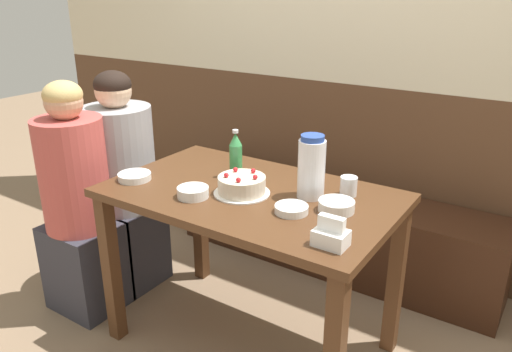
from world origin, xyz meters
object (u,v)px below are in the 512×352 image
object	(u,v)px
birthday_cake	(242,185)
bowl_side_dish	(193,192)
soju_bottle	(236,155)
bowl_sauce_shallow	(135,176)
person_teal_shirt	(123,186)
glass_water_tall	(349,186)
person_pale_blue_shirt	(79,209)
bench_seat	(331,229)
bowl_rice_small	(291,209)
bowl_soup_white	(336,206)
napkin_holder	(331,235)
water_pitcher	(311,167)

from	to	relation	value
birthday_cake	bowl_side_dish	bearing A→B (deg)	-136.55
soju_bottle	bowl_sauce_shallow	bearing A→B (deg)	-140.99
soju_bottle	person_teal_shirt	xyz separation A→B (m)	(-0.70, -0.04, -0.29)
glass_water_tall	person_pale_blue_shirt	size ratio (longest dim) A/B	0.07
bench_seat	glass_water_tall	xyz separation A→B (m)	(0.35, -0.65, 0.56)
birthday_cake	glass_water_tall	xyz separation A→B (m)	(0.37, 0.22, 0.00)
bowl_rice_small	bowl_sauce_shallow	xyz separation A→B (m)	(-0.74, -0.08, 0.00)
bowl_side_dish	glass_water_tall	world-z (taller)	glass_water_tall
bench_seat	bowl_side_dish	bearing A→B (deg)	-98.97
bowl_side_dish	bowl_sauce_shallow	distance (m)	0.34
bowl_soup_white	soju_bottle	bearing A→B (deg)	170.31
bench_seat	napkin_holder	bearing A→B (deg)	-66.08
bench_seat	napkin_holder	distance (m)	1.29
bench_seat	napkin_holder	world-z (taller)	napkin_holder
bowl_side_dish	glass_water_tall	size ratio (longest dim) A/B	1.61
bowl_sauce_shallow	bowl_rice_small	bearing A→B (deg)	6.50
bench_seat	birthday_cake	xyz separation A→B (m)	(-0.02, -0.87, 0.56)
glass_water_tall	bowl_rice_small	bearing A→B (deg)	-112.09
birthday_cake	person_pale_blue_shirt	xyz separation A→B (m)	(-0.84, -0.18, -0.25)
napkin_holder	person_pale_blue_shirt	xyz separation A→B (m)	(-1.33, 0.02, -0.25)
bench_seat	bowl_sauce_shallow	world-z (taller)	bowl_sauce_shallow
water_pitcher	glass_water_tall	bearing A→B (deg)	39.11
bowl_soup_white	bowl_sauce_shallow	xyz separation A→B (m)	(-0.87, -0.19, -0.01)
water_pitcher	bowl_rice_small	size ratio (longest dim) A/B	2.03
water_pitcher	bowl_sauce_shallow	bearing A→B (deg)	-160.63
bowl_rice_small	person_pale_blue_shirt	size ratio (longest dim) A/B	0.11
birthday_cake	water_pitcher	xyz separation A→B (m)	(0.25, 0.13, 0.09)
bench_seat	person_teal_shirt	distance (m)	1.19
glass_water_tall	soju_bottle	bearing A→B (deg)	-171.58
bowl_side_dish	person_teal_shirt	bearing A→B (deg)	160.74
bowl_soup_white	person_teal_shirt	bearing A→B (deg)	177.72
bowl_rice_small	birthday_cake	bearing A→B (deg)	169.91
water_pitcher	glass_water_tall	xyz separation A→B (m)	(0.12, 0.10, -0.09)
bowl_sauce_shallow	person_pale_blue_shirt	world-z (taller)	person_pale_blue_shirt
soju_bottle	glass_water_tall	size ratio (longest dim) A/B	2.71
bowl_soup_white	bowl_rice_small	world-z (taller)	bowl_soup_white
water_pitcher	glass_water_tall	size ratio (longest dim) A/B	3.26
birthday_cake	person_teal_shirt	world-z (taller)	person_teal_shirt
birthday_cake	bench_seat	bearing A→B (deg)	88.97
water_pitcher	bowl_side_dish	size ratio (longest dim) A/B	2.03
bowl_rice_small	person_teal_shirt	xyz separation A→B (m)	(-1.10, 0.15, -0.21)
water_pitcher	person_pale_blue_shirt	bearing A→B (deg)	-164.47
bowl_side_dish	person_pale_blue_shirt	bearing A→B (deg)	-176.64
glass_water_tall	person_pale_blue_shirt	world-z (taller)	person_pale_blue_shirt
water_pitcher	person_pale_blue_shirt	size ratio (longest dim) A/B	0.22
bowl_sauce_shallow	person_teal_shirt	world-z (taller)	person_teal_shirt
bowl_sauce_shallow	soju_bottle	bearing A→B (deg)	39.01
bowl_soup_white	person_pale_blue_shirt	world-z (taller)	person_pale_blue_shirt
person_teal_shirt	person_pale_blue_shirt	size ratio (longest dim) A/B	1.00
napkin_holder	bowl_sauce_shallow	size ratio (longest dim) A/B	0.77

